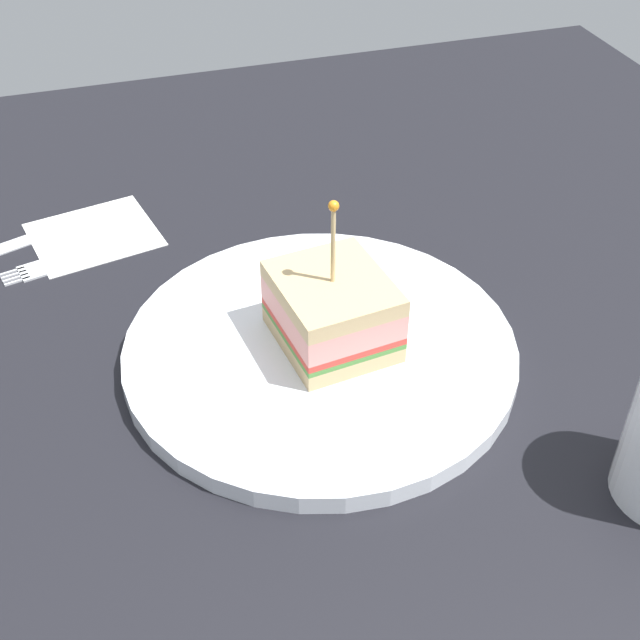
{
  "coord_description": "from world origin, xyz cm",
  "views": [
    {
      "loc": [
        13.19,
        42.06,
        39.52
      ],
      "look_at": [
        0.0,
        0.0,
        3.39
      ],
      "focal_mm": 47.65,
      "sensor_mm": 36.0,
      "label": 1
    }
  ],
  "objects_px": {
    "plate": "(320,350)",
    "knife": "(42,234)",
    "fork": "(59,262)",
    "napkin": "(94,234)",
    "sandwich_half_center": "(332,311)"
  },
  "relations": [
    {
      "from": "fork",
      "to": "sandwich_half_center",
      "type": "bearing_deg",
      "value": 135.65
    },
    {
      "from": "sandwich_half_center",
      "to": "napkin",
      "type": "relative_size",
      "value": 1.13
    },
    {
      "from": "knife",
      "to": "fork",
      "type": "bearing_deg",
      "value": 103.31
    },
    {
      "from": "plate",
      "to": "knife",
      "type": "bearing_deg",
      "value": -50.79
    },
    {
      "from": "plate",
      "to": "fork",
      "type": "relative_size",
      "value": 2.28
    },
    {
      "from": "fork",
      "to": "knife",
      "type": "relative_size",
      "value": 0.9
    },
    {
      "from": "sandwich_half_center",
      "to": "fork",
      "type": "relative_size",
      "value": 0.94
    },
    {
      "from": "plate",
      "to": "knife",
      "type": "relative_size",
      "value": 2.05
    },
    {
      "from": "napkin",
      "to": "knife",
      "type": "distance_m",
      "value": 0.04
    },
    {
      "from": "napkin",
      "to": "knife",
      "type": "relative_size",
      "value": 0.74
    },
    {
      "from": "plate",
      "to": "knife",
      "type": "distance_m",
      "value": 0.28
    },
    {
      "from": "sandwich_half_center",
      "to": "knife",
      "type": "distance_m",
      "value": 0.29
    },
    {
      "from": "fork",
      "to": "knife",
      "type": "xyz_separation_m",
      "value": [
        0.01,
        -0.05,
        -0.0
      ]
    },
    {
      "from": "sandwich_half_center",
      "to": "fork",
      "type": "distance_m",
      "value": 0.25
    },
    {
      "from": "napkin",
      "to": "fork",
      "type": "height_order",
      "value": "fork"
    }
  ]
}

